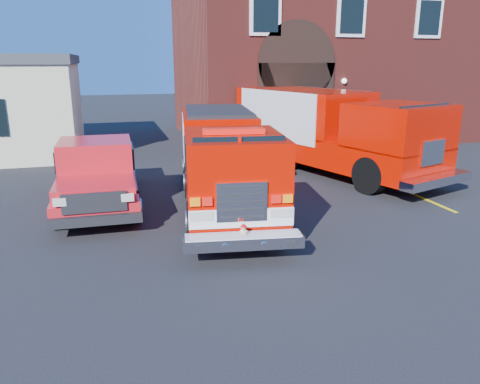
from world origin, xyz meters
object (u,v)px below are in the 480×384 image
object	(u,v)px
pickup_truck	(98,174)
fire_engine	(224,159)
secondary_truck	(329,128)
fire_station	(321,57)

from	to	relation	value
pickup_truck	fire_engine	bearing A→B (deg)	-16.40
fire_engine	secondary_truck	size ratio (longest dim) A/B	0.91
fire_engine	pickup_truck	distance (m)	3.70
pickup_truck	secondary_truck	world-z (taller)	secondary_truck
fire_engine	secondary_truck	world-z (taller)	secondary_truck
fire_engine	fire_station	bearing A→B (deg)	54.33
fire_station	pickup_truck	xyz separation A→B (m)	(-12.08, -10.87, -3.33)
fire_station	secondary_truck	size ratio (longest dim) A/B	1.58
fire_engine	secondary_truck	xyz separation A→B (m)	(4.89, 3.19, 0.27)
fire_station	secondary_truck	world-z (taller)	fire_station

